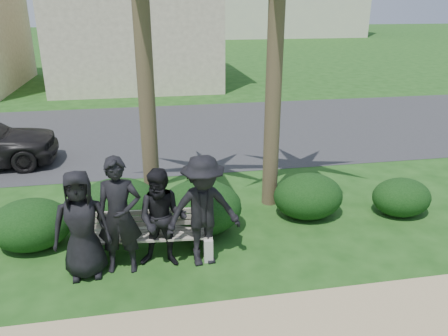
{
  "coord_description": "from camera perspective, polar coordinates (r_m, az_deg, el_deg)",
  "views": [
    {
      "loc": [
        -0.79,
        -6.13,
        4.04
      ],
      "look_at": [
        0.53,
        1.0,
        1.29
      ],
      "focal_mm": 35.0,
      "sensor_mm": 36.0,
      "label": 1
    }
  ],
  "objects": [
    {
      "name": "hedge_d",
      "position": [
        8.13,
        -3.16,
        -5.02
      ],
      "size": [
        1.57,
        1.29,
        1.02
      ],
      "primitive_type": "ellipsoid",
      "color": "black",
      "rests_on": "ground"
    },
    {
      "name": "man_d",
      "position": [
        6.98,
        -2.71,
        -5.68
      ],
      "size": [
        1.28,
        0.82,
        1.87
      ],
      "primitive_type": "imported",
      "rotation": [
        0.0,
        0.0,
        0.11
      ],
      "color": "black",
      "rests_on": "ground"
    },
    {
      "name": "man_c",
      "position": [
        7.04,
        -8.07,
        -6.58
      ],
      "size": [
        0.93,
        0.8,
        1.67
      ],
      "primitive_type": "imported",
      "rotation": [
        0.0,
        0.0,
        -0.23
      ],
      "color": "black",
      "rests_on": "ground"
    },
    {
      "name": "ground",
      "position": [
        7.39,
        -2.71,
        -12.43
      ],
      "size": [
        160.0,
        160.0,
        0.0
      ],
      "primitive_type": "plane",
      "color": "#194513",
      "rests_on": "ground"
    },
    {
      "name": "man_b",
      "position": [
        6.97,
        -13.51,
        -6.12
      ],
      "size": [
        0.74,
        0.52,
        1.91
      ],
      "primitive_type": "imported",
      "rotation": [
        0.0,
        0.0,
        -0.1
      ],
      "color": "black",
      "rests_on": "ground"
    },
    {
      "name": "hedge_a",
      "position": [
        8.36,
        -23.94,
        -6.61
      ],
      "size": [
        1.38,
        1.14,
        0.9
      ],
      "primitive_type": "ellipsoid",
      "color": "black",
      "rests_on": "ground"
    },
    {
      "name": "hedge_e",
      "position": [
        8.89,
        10.94,
        -3.45
      ],
      "size": [
        1.39,
        1.15,
        0.91
      ],
      "primitive_type": "ellipsoid",
      "color": "black",
      "rests_on": "ground"
    },
    {
      "name": "hedge_b",
      "position": [
        8.39,
        -13.71,
        -4.69
      ],
      "size": [
        1.6,
        1.32,
        1.04
      ],
      "primitive_type": "ellipsoid",
      "color": "black",
      "rests_on": "ground"
    },
    {
      "name": "park_bench",
      "position": [
        7.49,
        -10.19,
        -9.12
      ],
      "size": [
        2.25,
        0.69,
        0.77
      ],
      "rotation": [
        0.0,
        0.0,
        -0.08
      ],
      "color": "gray",
      "rests_on": "ground"
    },
    {
      "name": "stucco_bldg_right",
      "position": [
        24.14,
        -11.67,
        19.47
      ],
      "size": [
        8.4,
        8.4,
        7.3
      ],
      "color": "tan",
      "rests_on": "ground"
    },
    {
      "name": "man_a",
      "position": [
        7.03,
        -18.13,
        -7.09
      ],
      "size": [
        0.9,
        0.62,
        1.76
      ],
      "primitive_type": "imported",
      "rotation": [
        0.0,
        0.0,
        0.07
      ],
      "color": "black",
      "rests_on": "ground"
    },
    {
      "name": "asphalt_street",
      "position": [
        14.72,
        -7.04,
        4.67
      ],
      "size": [
        160.0,
        8.0,
        0.01
      ],
      "primitive_type": "cube",
      "color": "#2D2D30",
      "rests_on": "ground"
    },
    {
      "name": "hedge_f",
      "position": [
        9.53,
        22.18,
        -3.42
      ],
      "size": [
        1.18,
        0.98,
        0.77
      ],
      "primitive_type": "ellipsoid",
      "color": "black",
      "rests_on": "ground"
    }
  ]
}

